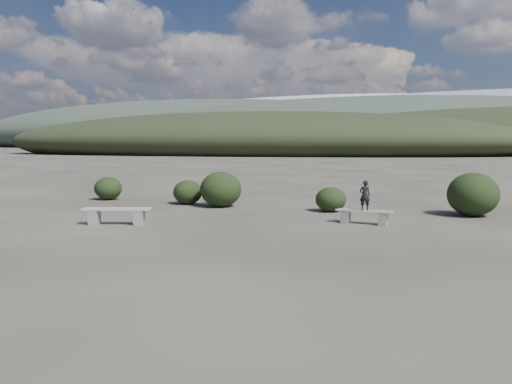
# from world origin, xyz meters

# --- Properties ---
(ground) EXTENTS (1200.00, 1200.00, 0.00)m
(ground) POSITION_xyz_m (0.00, 0.00, 0.00)
(ground) COLOR #2F2B25
(ground) RESTS_ON ground
(bench_left) EXTENTS (2.02, 0.89, 0.49)m
(bench_left) POSITION_xyz_m (-4.52, 3.76, 0.30)
(bench_left) COLOR slate
(bench_left) RESTS_ON ground
(bench_right) EXTENTS (1.70, 0.63, 0.42)m
(bench_right) POSITION_xyz_m (2.50, 5.75, 0.25)
(bench_right) COLOR slate
(bench_right) RESTS_ON ground
(seated_person) EXTENTS (0.36, 0.28, 0.88)m
(seated_person) POSITION_xyz_m (2.51, 5.74, 0.86)
(seated_person) COLOR black
(seated_person) RESTS_ON bench_right
(shrub_a) EXTENTS (1.15, 1.15, 0.94)m
(shrub_a) POSITION_xyz_m (-4.42, 8.92, 0.47)
(shrub_a) COLOR black
(shrub_a) RESTS_ON ground
(shrub_b) EXTENTS (1.55, 1.55, 1.33)m
(shrub_b) POSITION_xyz_m (-2.89, 8.44, 0.67)
(shrub_b) COLOR black
(shrub_b) RESTS_ON ground
(shrub_c) EXTENTS (1.08, 1.08, 0.86)m
(shrub_c) POSITION_xyz_m (1.25, 8.17, 0.43)
(shrub_c) COLOR black
(shrub_c) RESTS_ON ground
(shrub_d) EXTENTS (1.64, 1.64, 1.43)m
(shrub_d) POSITION_xyz_m (5.87, 8.31, 0.72)
(shrub_d) COLOR black
(shrub_d) RESTS_ON ground
(shrub_f) EXTENTS (1.14, 1.14, 0.97)m
(shrub_f) POSITION_xyz_m (-8.25, 9.45, 0.48)
(shrub_f) COLOR black
(shrub_f) RESTS_ON ground
(mountain_ridges) EXTENTS (500.00, 400.00, 56.00)m
(mountain_ridges) POSITION_xyz_m (-7.48, 339.06, 10.84)
(mountain_ridges) COLOR black
(mountain_ridges) RESTS_ON ground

